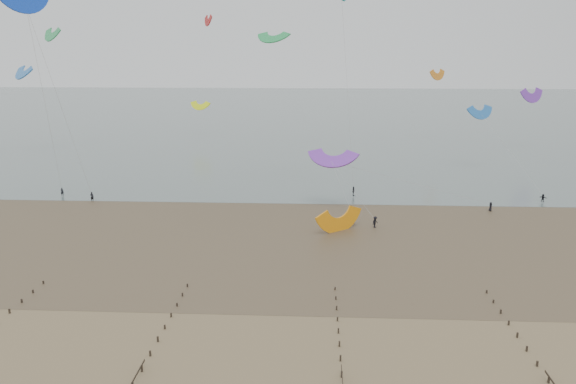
# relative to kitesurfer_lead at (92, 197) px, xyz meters

# --- Properties ---
(ground) EXTENTS (500.00, 500.00, 0.00)m
(ground) POSITION_rel_kitesurfer_lead_xyz_m (40.82, -49.98, -0.91)
(ground) COLOR brown
(ground) RESTS_ON ground
(sea_and_shore) EXTENTS (500.00, 665.00, 0.03)m
(sea_and_shore) POSITION_rel_kitesurfer_lead_xyz_m (36.75, -15.57, -0.90)
(sea_and_shore) COLOR #475654
(sea_and_shore) RESTS_ON ground
(kitesurfer_lead) EXTENTS (0.67, 0.45, 1.82)m
(kitesurfer_lead) POSITION_rel_kitesurfer_lead_xyz_m (0.00, 0.00, 0.00)
(kitesurfer_lead) COLOR black
(kitesurfer_lead) RESTS_ON ground
(kitesurfers) EXTENTS (108.67, 21.10, 1.89)m
(kitesurfers) POSITION_rel_kitesurfer_lead_xyz_m (64.52, -3.07, -0.03)
(kitesurfers) COLOR black
(kitesurfers) RESTS_ON ground
(grounded_kite) EXTENTS (9.74, 9.45, 4.22)m
(grounded_kite) POSITION_rel_kitesurfer_lead_xyz_m (46.18, -15.50, -0.91)
(grounded_kite) COLOR orange
(grounded_kite) RESTS_ON ground
(kites_airborne) EXTENTS (214.13, 112.46, 38.57)m
(kites_airborne) POSITION_rel_kitesurfer_lead_xyz_m (21.72, 34.38, 21.56)
(kites_airborne) COLOR #A3194C
(kites_airborne) RESTS_ON ground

